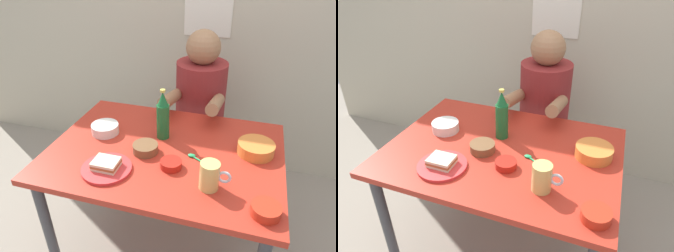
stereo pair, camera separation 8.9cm
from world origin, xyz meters
The scene contains 14 objects.
ground_plane centered at (0.00, 0.00, 0.00)m, with size 6.00×6.00×0.00m, color gray.
dining_table centered at (0.00, 0.00, 0.65)m, with size 1.10×0.80×0.74m.
stool centered at (0.05, 0.63, 0.35)m, with size 0.34×0.34×0.45m.
person_seated centered at (0.05, 0.62, 0.77)m, with size 0.33×0.56×0.72m.
plate_orange centered at (-0.20, -0.22, 0.75)m, with size 0.22×0.22×0.01m, color red.
sandwich centered at (-0.20, -0.22, 0.77)m, with size 0.11×0.09×0.04m.
beer_mug centered at (0.25, -0.21, 0.80)m, with size 0.13×0.08×0.12m.
beer_bottle centered at (-0.04, 0.10, 0.86)m, with size 0.06×0.06×0.26m.
sambal_bowl_red centered at (0.07, -0.13, 0.76)m, with size 0.10×0.10×0.03m.
rice_bowl_white centered at (-0.34, 0.05, 0.77)m, with size 0.14×0.14×0.05m.
soup_bowl_orange centered at (0.42, 0.09, 0.77)m, with size 0.17×0.17×0.05m.
sauce_bowl_chili centered at (0.47, -0.29, 0.76)m, with size 0.11×0.11×0.04m.
condiment_bowl_brown centered at (-0.08, -0.05, 0.76)m, with size 0.12×0.12×0.04m.
spoon centered at (0.15, -0.03, 0.75)m, with size 0.11×0.07×0.01m.
Camera 1 is at (0.36, -1.15, 1.57)m, focal length 32.49 mm.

